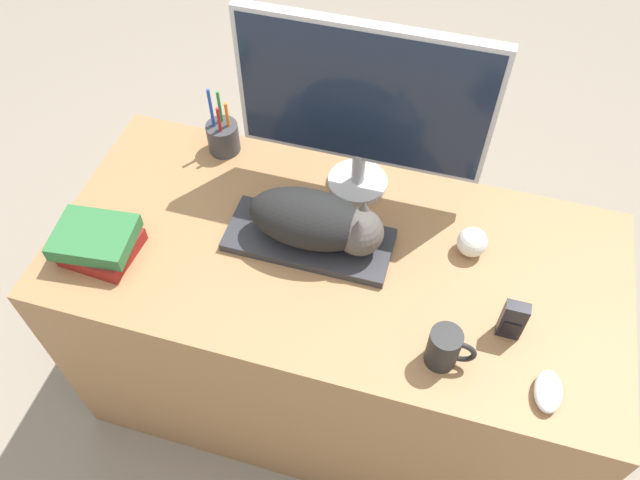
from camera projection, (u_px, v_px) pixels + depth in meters
name	position (u px, v px, depth m)	size (l,w,h in m)	color
ground_plane	(303.00, 480.00, 1.96)	(12.00, 12.00, 0.00)	gray
desk	(333.00, 329.00, 1.87)	(1.45, 0.68, 0.76)	#9E7047
keyboard	(309.00, 240.00, 1.58)	(0.42, 0.17, 0.02)	#2D2D33
cat	(319.00, 221.00, 1.51)	(0.34, 0.15, 0.14)	black
monitor	(363.00, 102.00, 1.48)	(0.62, 0.16, 0.50)	#B7B7BC
computer_mouse	(548.00, 391.00, 1.32)	(0.06, 0.10, 0.04)	silver
coffee_mug	(445.00, 348.00, 1.34)	(0.11, 0.07, 0.11)	black
pen_cup	(223.00, 136.00, 1.76)	(0.09, 0.09, 0.21)	#38383D
baseball	(472.00, 242.00, 1.54)	(0.08, 0.08, 0.08)	silver
phone	(513.00, 320.00, 1.38)	(0.05, 0.03, 0.11)	black
book_stack	(98.00, 242.00, 1.54)	(0.21, 0.17, 0.08)	maroon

